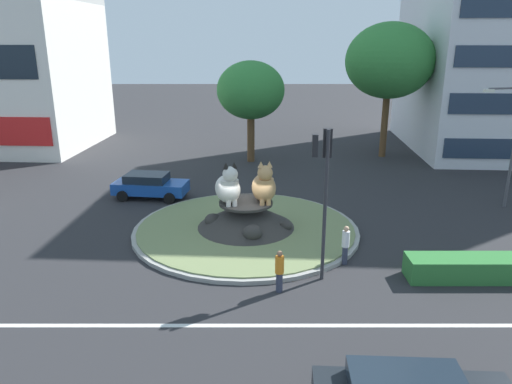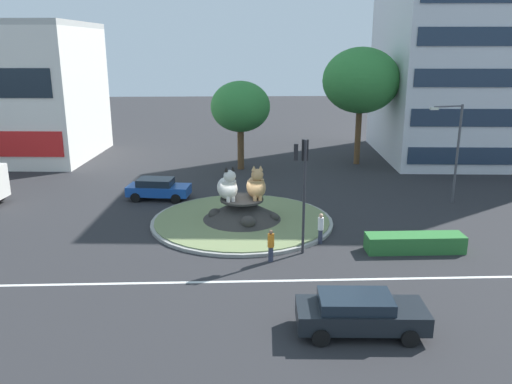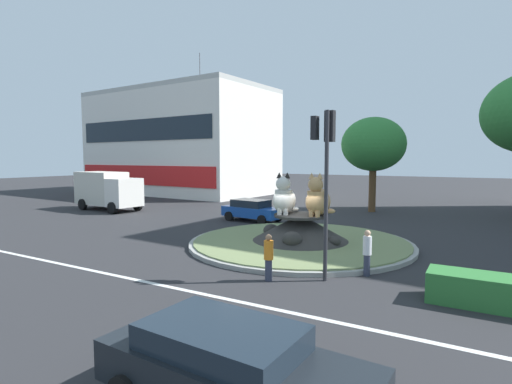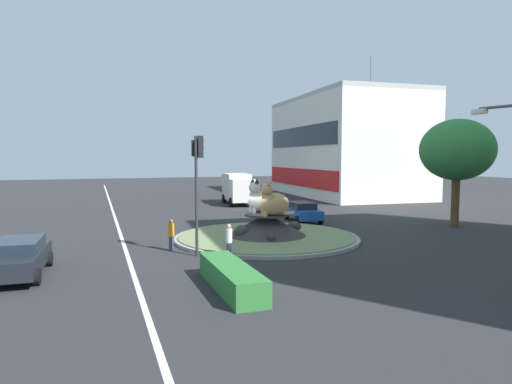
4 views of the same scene
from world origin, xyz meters
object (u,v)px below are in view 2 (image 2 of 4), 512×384
Objects in this scene: second_tree_near_tower at (240,107)px; hatchback_near_shophouse at (360,313)px; cat_statue_calico at (256,186)px; pedestrian_white_shirt at (321,227)px; broadleaf_tree_behind_island at (361,81)px; pedestrian_orange_shirt at (271,245)px; traffic_light_mast at (303,172)px; sedan_on_far_lane at (158,188)px; cat_statue_white at (228,187)px; office_tower at (480,20)px; streetlight_arm at (454,146)px.

hatchback_near_shophouse is (4.03, -26.30, -4.48)m from second_tree_near_tower.
cat_statue_calico is at bearing -86.84° from second_tree_near_tower.
hatchback_near_shophouse is at bearing -155.30° from pedestrian_white_shirt.
broadleaf_tree_behind_island is 24.04m from pedestrian_orange_shirt.
traffic_light_mast reaches higher than sedan_on_far_lane.
second_tree_near_tower is 11.45m from sedan_on_far_lane.
cat_statue_white is at bearing -29.40° from pedestrian_orange_shirt.
office_tower is at bearing 63.52° from hatchback_near_shophouse.
cat_statue_white reaches higher than hatchback_near_shophouse.
pedestrian_white_shirt reaches higher than hatchback_near_shophouse.
office_tower is (20.76, 18.62, 10.13)m from cat_statue_calico.
second_tree_near_tower is (-10.34, -1.60, -2.00)m from broadleaf_tree_behind_island.
broadleaf_tree_behind_island is 6.23× the size of pedestrian_orange_shirt.
traffic_light_mast is at bearing 101.73° from hatchback_near_shophouse.
broadleaf_tree_behind_island is at bearing 142.26° from cat_statue_calico.
second_tree_near_tower is (-21.53, -4.74, -7.11)m from office_tower.
cat_statue_calico reaches higher than sedan_on_far_lane.
cat_statue_white is 0.09× the size of office_tower.
traffic_light_mast is at bearing -125.11° from office_tower.
streetlight_arm is 19.87m from sedan_on_far_lane.
pedestrian_orange_shirt is at bearing -49.54° from sedan_on_far_lane.
broadleaf_tree_behind_island reaches higher than hatchback_near_shophouse.
second_tree_near_tower is at bearing -171.23° from broadleaf_tree_behind_island.
traffic_light_mast is 3.73m from pedestrian_white_shirt.
traffic_light_mast is 0.79× the size of second_tree_near_tower.
pedestrian_white_shirt is 8.85m from hatchback_near_shophouse.
broadleaf_tree_behind_island reaches higher than cat_statue_calico.
hatchback_near_shophouse is at bearing -115.91° from office_tower.
traffic_light_mast reaches higher than pedestrian_orange_shirt.
traffic_light_mast reaches higher than hatchback_near_shophouse.
second_tree_near_tower is at bearing -51.38° from streetlight_arm.
sedan_on_far_lane is 0.92× the size of hatchback_near_shophouse.
streetlight_arm reaches higher than pedestrian_white_shirt.
hatchback_near_shophouse is at bearing 3.16° from cat_statue_white.
broadleaf_tree_behind_island reaches higher than sedan_on_far_lane.
second_tree_near_tower reaches higher than cat_statue_calico.
sedan_on_far_lane is at bearing 73.19° from pedestrian_white_shirt.
cat_statue_calico is 18.88m from broadleaf_tree_behind_island.
pedestrian_white_shirt is at bearing -101.07° from pedestrian_orange_shirt.
traffic_light_mast is at bearing 22.58° from streetlight_arm.
cat_statue_white is 0.52× the size of sedan_on_far_lane.
pedestrian_orange_shirt is at bearing -86.42° from second_tree_near_tower.
cat_statue_white is 7.30m from sedan_on_far_lane.
office_tower is 5.64× the size of sedan_on_far_lane.
pedestrian_orange_shirt is at bearing -1.42° from cat_statue_calico.
traffic_light_mast is 18.90m from second_tree_near_tower.
pedestrian_white_shirt is at bearing 36.35° from cat_statue_calico.
second_tree_near_tower is at bearing 157.52° from cat_statue_white.
traffic_light_mast is at bearing 17.57° from cat_statue_calico.
pedestrian_orange_shirt is 3.59m from pedestrian_white_shirt.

